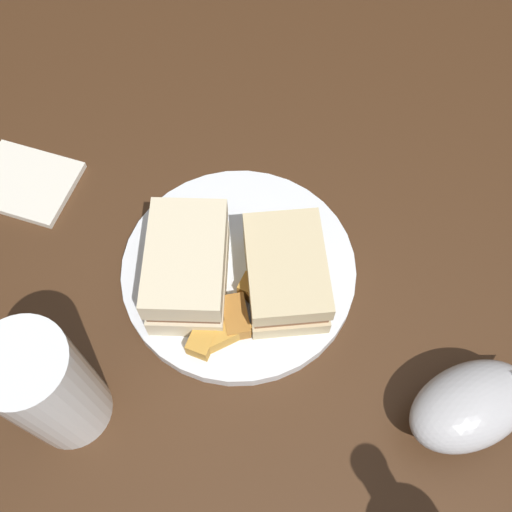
{
  "coord_description": "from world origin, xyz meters",
  "views": [
    {
      "loc": [
        -0.0,
        0.29,
        1.34
      ],
      "look_at": [
        0.02,
        0.01,
        0.8
      ],
      "focal_mm": 41.66,
      "sensor_mm": 36.0,
      "label": 1
    }
  ],
  "objects_px": {
    "plate": "(238,270)",
    "sandwich_half_right": "(285,273)",
    "napkin": "(25,183)",
    "sandwich_half_left": "(186,268)",
    "gravy_boat": "(470,405)",
    "pint_glass": "(51,391)"
  },
  "relations": [
    {
      "from": "sandwich_half_right",
      "to": "plate",
      "type": "bearing_deg",
      "value": -20.09
    },
    {
      "from": "sandwich_half_left",
      "to": "napkin",
      "type": "xyz_separation_m",
      "value": [
        0.21,
        -0.12,
        -0.05
      ]
    },
    {
      "from": "plate",
      "to": "sandwich_half_left",
      "type": "distance_m",
      "value": 0.07
    },
    {
      "from": "sandwich_half_right",
      "to": "gravy_boat",
      "type": "height_order",
      "value": "sandwich_half_right"
    },
    {
      "from": "sandwich_half_left",
      "to": "plate",
      "type": "bearing_deg",
      "value": -155.18
    },
    {
      "from": "pint_glass",
      "to": "sandwich_half_right",
      "type": "bearing_deg",
      "value": -144.81
    },
    {
      "from": "sandwich_half_right",
      "to": "pint_glass",
      "type": "distance_m",
      "value": 0.24
    },
    {
      "from": "sandwich_half_left",
      "to": "pint_glass",
      "type": "relative_size",
      "value": 0.8
    },
    {
      "from": "sandwich_half_right",
      "to": "sandwich_half_left",
      "type": "bearing_deg",
      "value": 2.36
    },
    {
      "from": "plate",
      "to": "pint_glass",
      "type": "relative_size",
      "value": 1.64
    },
    {
      "from": "sandwich_half_left",
      "to": "gravy_boat",
      "type": "xyz_separation_m",
      "value": [
        -0.27,
        0.11,
        -0.01
      ]
    },
    {
      "from": "pint_glass",
      "to": "napkin",
      "type": "height_order",
      "value": "pint_glass"
    },
    {
      "from": "plate",
      "to": "sandwich_half_left",
      "type": "relative_size",
      "value": 2.04
    },
    {
      "from": "pint_glass",
      "to": "napkin",
      "type": "xyz_separation_m",
      "value": [
        0.11,
        -0.25,
        -0.06
      ]
    },
    {
      "from": "plate",
      "to": "sandwich_half_right",
      "type": "bearing_deg",
      "value": 159.91
    },
    {
      "from": "sandwich_half_right",
      "to": "pint_glass",
      "type": "xyz_separation_m",
      "value": [
        0.2,
        0.14,
        0.02
      ]
    },
    {
      "from": "sandwich_half_right",
      "to": "pint_glass",
      "type": "bearing_deg",
      "value": 35.19
    },
    {
      "from": "sandwich_half_left",
      "to": "pint_glass",
      "type": "height_order",
      "value": "pint_glass"
    },
    {
      "from": "plate",
      "to": "napkin",
      "type": "xyz_separation_m",
      "value": [
        0.26,
        -0.1,
        -0.0
      ]
    },
    {
      "from": "sandwich_half_left",
      "to": "sandwich_half_right",
      "type": "distance_m",
      "value": 0.1
    },
    {
      "from": "plate",
      "to": "sandwich_half_left",
      "type": "bearing_deg",
      "value": 24.82
    },
    {
      "from": "napkin",
      "to": "sandwich_half_left",
      "type": "bearing_deg",
      "value": 150.29
    }
  ]
}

